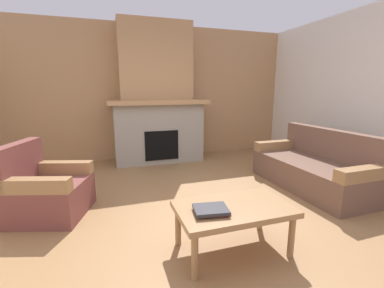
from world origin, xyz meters
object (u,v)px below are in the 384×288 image
at_px(fireplace, 157,103).
at_px(couch, 315,169).
at_px(coffee_table, 233,212).
at_px(armchair, 46,191).

distance_m(fireplace, couch, 3.07).
bearing_deg(fireplace, coffee_table, -89.35).
bearing_deg(couch, coffee_table, -151.09).
xyz_separation_m(fireplace, armchair, (-1.68, -1.99, -0.87)).
height_order(fireplace, couch, fireplace).
distance_m(armchair, coffee_table, 2.15).
bearing_deg(coffee_table, armchair, 143.21).
bearing_deg(armchair, fireplace, 49.78).
xyz_separation_m(fireplace, coffee_table, (0.04, -3.28, -0.79)).
xyz_separation_m(couch, armchair, (-3.58, 0.26, 0.01)).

